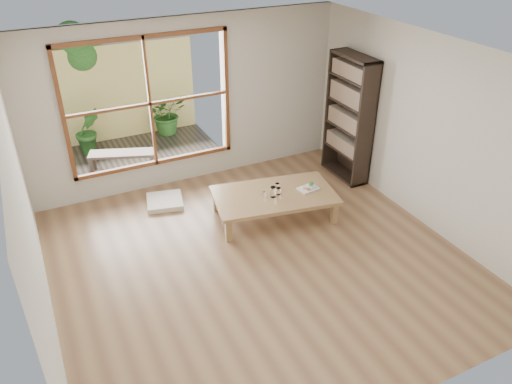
% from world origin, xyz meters
% --- Properties ---
extents(ground, '(5.00, 5.00, 0.00)m').
position_xyz_m(ground, '(0.00, 0.00, 0.00)').
color(ground, '#97734B').
rests_on(ground, ground).
extents(low_table, '(1.86, 1.26, 0.38)m').
position_xyz_m(low_table, '(0.66, 0.80, 0.33)').
color(low_table, '#947047').
rests_on(low_table, ground).
extents(floor_cushion, '(0.63, 0.63, 0.08)m').
position_xyz_m(floor_cushion, '(-0.68, 1.84, 0.04)').
color(floor_cushion, white).
rests_on(floor_cushion, ground).
extents(bookshelf, '(0.32, 0.91, 2.01)m').
position_xyz_m(bookshelf, '(2.32, 1.42, 1.01)').
color(bookshelf, black).
rests_on(bookshelf, ground).
extents(glass_tall, '(0.08, 0.08, 0.15)m').
position_xyz_m(glass_tall, '(0.60, 0.74, 0.45)').
color(glass_tall, silver).
rests_on(glass_tall, low_table).
extents(glass_mid, '(0.07, 0.07, 0.10)m').
position_xyz_m(glass_mid, '(0.70, 0.77, 0.43)').
color(glass_mid, silver).
rests_on(glass_mid, low_table).
extents(glass_short, '(0.06, 0.06, 0.08)m').
position_xyz_m(glass_short, '(0.77, 0.93, 0.42)').
color(glass_short, silver).
rests_on(glass_short, low_table).
extents(glass_small, '(0.06, 0.06, 0.07)m').
position_xyz_m(glass_small, '(0.49, 0.82, 0.41)').
color(glass_small, silver).
rests_on(glass_small, low_table).
extents(food_tray, '(0.31, 0.24, 0.09)m').
position_xyz_m(food_tray, '(1.18, 0.72, 0.40)').
color(food_tray, white).
rests_on(food_tray, low_table).
extents(deck, '(2.80, 2.00, 0.05)m').
position_xyz_m(deck, '(-0.60, 3.56, 0.00)').
color(deck, '#362F27').
rests_on(deck, ground).
extents(garden_bench, '(1.12, 0.67, 0.34)m').
position_xyz_m(garden_bench, '(-0.99, 3.14, 0.31)').
color(garden_bench, black).
rests_on(garden_bench, deck).
extents(bamboo_fence, '(2.80, 0.06, 1.80)m').
position_xyz_m(bamboo_fence, '(-0.60, 4.56, 0.90)').
color(bamboo_fence, '#DDCD71').
rests_on(bamboo_fence, ground).
extents(shrub_right, '(0.79, 0.70, 0.81)m').
position_xyz_m(shrub_right, '(0.18, 4.35, 0.43)').
color(shrub_right, '#316023').
rests_on(shrub_right, deck).
extents(shrub_left, '(0.51, 0.42, 0.85)m').
position_xyz_m(shrub_left, '(-1.35, 4.11, 0.45)').
color(shrub_left, '#316023').
rests_on(shrub_left, deck).
extents(garden_tree, '(1.04, 0.85, 2.22)m').
position_xyz_m(garden_tree, '(-1.28, 4.86, 1.63)').
color(garden_tree, '#4C3D2D').
rests_on(garden_tree, ground).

